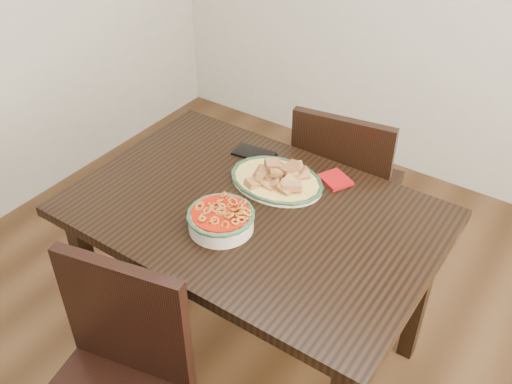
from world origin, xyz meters
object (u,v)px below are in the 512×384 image
Objects in this scene: dining_table at (253,229)px; smartphone at (254,154)px; fish_plate at (277,173)px; chair_far at (344,185)px; chair_near at (114,381)px; noodle_bowl at (221,218)px.

smartphone is (-0.19, 0.28, 0.10)m from dining_table.
fish_plate reaches higher than smartphone.
dining_table is 0.64m from chair_far.
chair_near is (-0.05, -0.67, -0.16)m from dining_table.
chair_near is 3.90× the size of noodle_bowl.
chair_far reaches higher than fish_plate.
chair_near is 0.60m from noodle_bowl.
chair_near is at bearing 75.68° from chair_far.
chair_far is at bearing 46.71° from smartphone.
smartphone is (-0.16, 0.43, -0.04)m from noodle_bowl.
smartphone is (-0.25, -0.34, 0.26)m from chair_far.
dining_table is 0.22m from fish_plate.
chair_far is 2.50× the size of fish_plate.
noodle_bowl is at bearing -92.66° from fish_plate.
smartphone is at bearing 123.91° from dining_table.
noodle_bowl is 1.41× the size of smartphone.
noodle_bowl is (-0.03, -0.14, 0.14)m from dining_table.
smartphone is at bearing 44.02° from chair_far.
chair_far is at bearing 72.61° from chair_near.
smartphone is (-0.14, 0.95, 0.26)m from chair_near.
chair_near is 0.99m from smartphone.
smartphone is (-0.18, 0.11, -0.04)m from fish_plate.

